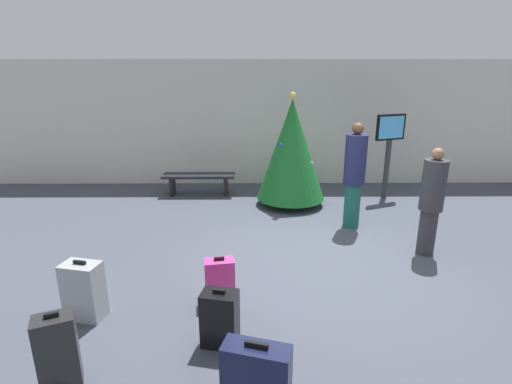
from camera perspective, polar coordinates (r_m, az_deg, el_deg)
name	(u,v)px	position (r m, az deg, el deg)	size (l,w,h in m)	color
ground_plane	(317,261)	(6.00, 8.87, -9.89)	(16.00, 16.00, 0.00)	#424754
back_wall	(291,123)	(9.78, 5.21, 9.98)	(16.00, 0.20, 3.01)	beige
holiday_tree	(291,150)	(8.07, 5.22, 6.19)	(1.42, 1.42, 2.34)	#4C3319
flight_info_kiosk	(389,142)	(8.99, 18.95, 6.94)	(0.69, 0.35, 1.86)	#333338
waiting_bench	(199,179)	(9.01, -8.36, 1.87)	(1.64, 0.44, 0.48)	black
traveller_0	(432,200)	(6.40, 24.33, -1.07)	(0.48, 0.48, 1.66)	#333338
traveller_1	(354,174)	(7.08, 14.22, 2.62)	(0.53, 0.53, 1.89)	#19594C
suitcase_0	(58,353)	(4.05, -27.04, -20.27)	(0.40, 0.34, 0.76)	#232326
suitcase_1	(220,319)	(4.18, -5.32, -18.01)	(0.41, 0.31, 0.64)	black
suitcase_3	(84,291)	(4.94, -23.93, -13.09)	(0.47, 0.35, 0.72)	#9EA0A5
suitcase_4	(220,281)	(4.87, -5.33, -12.81)	(0.38, 0.26, 0.59)	#E5388C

